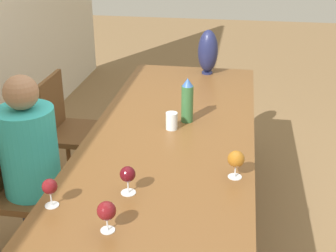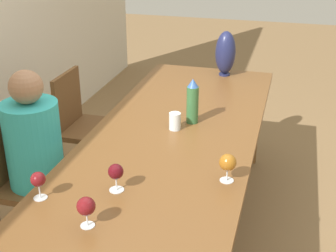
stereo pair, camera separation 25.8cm
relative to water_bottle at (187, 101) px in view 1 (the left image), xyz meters
The scene contains 12 objects.
ground_plane 0.93m from the water_bottle, 158.45° to the left, with size 14.00×14.00×0.00m, color olive.
dining_table 0.28m from the water_bottle, 158.45° to the left, with size 2.58×0.96×0.78m.
water_bottle is the anchor object (origin of this frame).
water_tumbler 0.17m from the water_bottle, 148.91° to the left, with size 0.07×0.07×0.10m.
vase 0.97m from the water_bottle, ahead, with size 0.16×0.16×0.35m.
wine_glass_0 0.70m from the water_bottle, 153.52° to the right, with size 0.08×0.08×0.14m.
wine_glass_1 1.11m from the water_bottle, 154.66° to the left, with size 0.07×0.07×0.13m.
wine_glass_2 1.15m from the water_bottle, behind, with size 0.08×0.08×0.14m.
wine_glass_3 0.87m from the water_bottle, 168.89° to the left, with size 0.07×0.07×0.14m.
chair_near 1.10m from the water_bottle, 116.20° to the left, with size 0.44×0.44×0.88m.
chair_far 1.07m from the water_bottle, 67.62° to the left, with size 0.44×0.44×0.88m.
person_near 0.98m from the water_bottle, 118.36° to the left, with size 0.33×0.33×1.18m.
Camera 1 is at (-2.45, -0.37, 1.95)m, focal length 50.00 mm.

